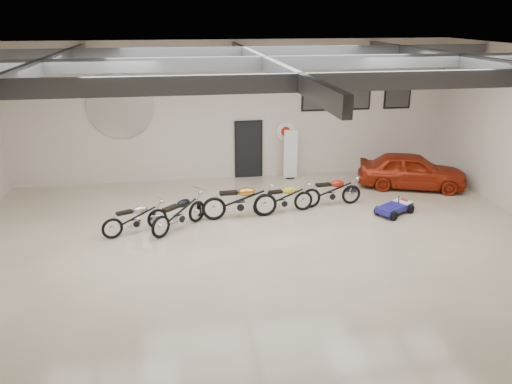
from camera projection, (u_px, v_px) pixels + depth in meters
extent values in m
cube|color=beige|center=(263.00, 246.00, 13.32)|extent=(16.00, 12.00, 0.01)
cube|color=slate|center=(264.00, 52.00, 11.63)|extent=(16.00, 12.00, 0.01)
cube|color=beige|center=(235.00, 111.00, 18.04)|extent=(16.00, 0.02, 5.00)
cube|color=black|center=(249.00, 150.00, 18.57)|extent=(0.92, 0.08, 2.10)
imported|color=#98240D|center=(412.00, 170.00, 17.56)|extent=(2.65, 3.98, 1.26)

